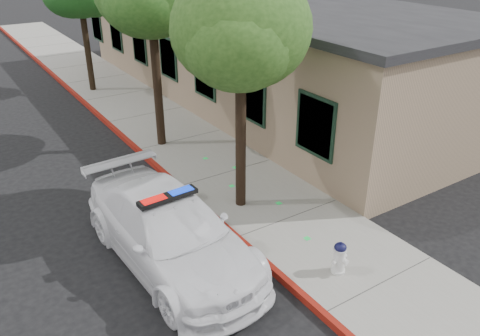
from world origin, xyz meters
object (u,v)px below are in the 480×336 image
at_px(police_car, 170,231).
at_px(street_tree_near, 241,35).
at_px(fire_hydrant, 340,257).
at_px(clapboard_building, 253,48).

distance_m(police_car, street_tree_near, 4.63).
height_order(fire_hydrant, street_tree_near, street_tree_near).
relative_size(clapboard_building, police_car, 3.77).
distance_m(police_car, fire_hydrant, 3.64).
bearing_deg(street_tree_near, police_car, -157.51).
relative_size(police_car, fire_hydrant, 7.55).
distance_m(clapboard_building, street_tree_near, 9.94).
distance_m(fire_hydrant, street_tree_near, 5.32).
height_order(police_car, fire_hydrant, police_car).
bearing_deg(clapboard_building, fire_hydrant, -116.32).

